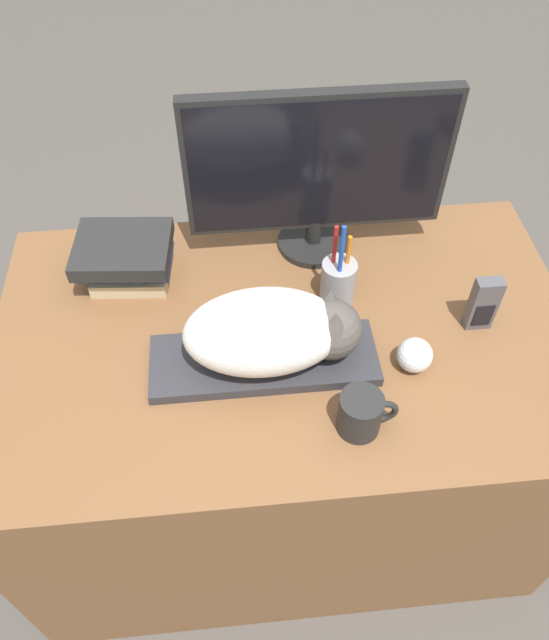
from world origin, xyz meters
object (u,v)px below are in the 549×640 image
(monitor, at_px, (318,169))
(baseball, at_px, (415,355))
(keyboard, at_px, (264,360))
(cat, at_px, (276,331))
(book_stack, at_px, (126,258))
(coffee_mug, at_px, (362,413))
(phone, at_px, (483,304))
(pen_cup, at_px, (338,281))

(monitor, relative_size, baseball, 8.00)
(keyboard, bearing_deg, cat, 0.00)
(monitor, xyz_separation_m, book_stack, (-0.43, -0.06, -0.16))
(coffee_mug, bearing_deg, baseball, 44.03)
(cat, relative_size, phone, 2.62)
(monitor, relative_size, pen_cup, 2.57)
(cat, distance_m, pen_cup, 0.23)
(coffee_mug, relative_size, book_stack, 0.51)
(baseball, bearing_deg, book_stack, 151.86)
(keyboard, bearing_deg, book_stack, 135.69)
(cat, xyz_separation_m, monitor, (0.12, 0.34, 0.11))
(cat, height_order, pen_cup, pen_cup)
(pen_cup, xyz_separation_m, baseball, (0.12, -0.20, -0.02))
(keyboard, distance_m, monitor, 0.42)
(coffee_mug, relative_size, baseball, 1.58)
(keyboard, distance_m, book_stack, 0.39)
(cat, bearing_deg, phone, 7.89)
(keyboard, xyz_separation_m, pen_cup, (0.17, 0.16, 0.04))
(keyboard, xyz_separation_m, book_stack, (-0.28, 0.27, 0.05))
(pen_cup, xyz_separation_m, book_stack, (-0.45, 0.11, 0.00))
(monitor, xyz_separation_m, coffee_mug, (0.02, -0.50, -0.17))
(book_stack, bearing_deg, cat, -42.03)
(cat, bearing_deg, coffee_mug, -48.80)
(baseball, bearing_deg, pen_cup, 121.43)
(coffee_mug, xyz_separation_m, baseball, (0.13, 0.13, -0.01))
(coffee_mug, bearing_deg, keyboard, 135.57)
(monitor, bearing_deg, cat, -110.09)
(coffee_mug, bearing_deg, pen_cup, 88.17)
(keyboard, xyz_separation_m, cat, (0.02, 0.00, 0.09))
(coffee_mug, distance_m, baseball, 0.18)
(keyboard, distance_m, pen_cup, 0.24)
(keyboard, relative_size, phone, 3.47)
(cat, xyz_separation_m, baseball, (0.27, -0.03, -0.07))
(pen_cup, bearing_deg, phone, -20.23)
(cat, bearing_deg, pen_cup, 47.36)
(phone, height_order, book_stack, phone)
(phone, bearing_deg, book_stack, 163.79)
(cat, bearing_deg, book_stack, 137.97)
(monitor, bearing_deg, phone, -41.97)
(keyboard, bearing_deg, phone, 7.49)
(baseball, bearing_deg, cat, 172.92)
(keyboard, xyz_separation_m, monitor, (0.15, 0.34, 0.20))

